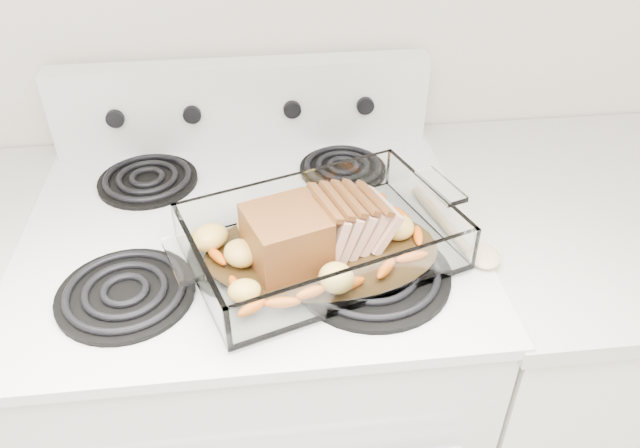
{
  "coord_description": "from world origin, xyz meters",
  "views": [
    {
      "loc": [
        0.02,
        0.77,
        1.59
      ],
      "look_at": [
        0.12,
        1.57,
        0.99
      ],
      "focal_mm": 35.0,
      "sensor_mm": 36.0,
      "label": 1
    }
  ],
  "objects": [
    {
      "name": "wooden_spoon",
      "position": [
        0.36,
        1.56,
        0.95
      ],
      "size": [
        0.09,
        0.24,
        0.02
      ],
      "rotation": [
        0.0,
        0.0,
        0.22
      ],
      "color": "beige",
      "rests_on": "electric_range"
    },
    {
      "name": "electric_range",
      "position": [
        0.0,
        1.66,
        0.48
      ],
      "size": [
        0.78,
        0.7,
        1.12
      ],
      "color": "silver",
      "rests_on": "ground"
    },
    {
      "name": "roast_vegetables",
      "position": [
        0.11,
        1.58,
        0.97
      ],
      "size": [
        0.33,
        0.18,
        0.04
      ],
      "rotation": [
        0.0,
        0.0,
        0.06
      ],
      "color": "orange",
      "rests_on": "baking_dish"
    },
    {
      "name": "counter_right",
      "position": [
        0.67,
        1.66,
        0.47
      ],
      "size": [
        0.58,
        0.68,
        0.93
      ],
      "color": "white",
      "rests_on": "ground"
    },
    {
      "name": "pork_roast",
      "position": [
        0.09,
        1.55,
        1.0
      ],
      "size": [
        0.24,
        0.12,
        0.09
      ],
      "rotation": [
        0.0,
        0.0,
        -0.25
      ],
      "color": "#5D2E0F",
      "rests_on": "baking_dish"
    },
    {
      "name": "baking_dish",
      "position": [
        0.12,
        1.55,
        0.96
      ],
      "size": [
        0.41,
        0.27,
        0.08
      ],
      "rotation": [
        0.0,
        0.0,
        0.33
      ],
      "color": "white",
      "rests_on": "electric_range"
    }
  ]
}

